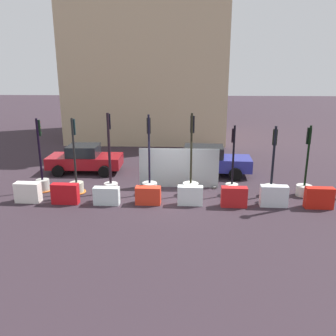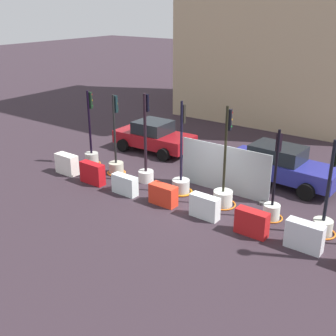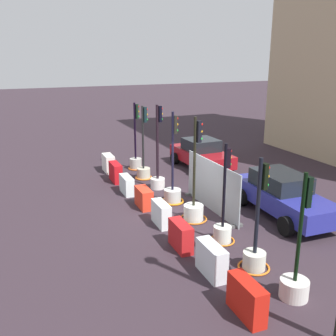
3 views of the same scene
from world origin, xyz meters
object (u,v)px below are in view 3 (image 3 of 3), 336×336
Objects in this scene: construction_barrier_5 at (181,236)px; car_blue_estate at (282,195)px; traffic_light_6 at (255,251)px; construction_barrier_2 at (127,185)px; construction_barrier_1 at (116,172)px; traffic_light_1 at (144,167)px; construction_barrier_4 at (161,214)px; construction_barrier_7 at (247,299)px; traffic_light_4 at (194,206)px; traffic_light_0 at (136,158)px; traffic_light_5 at (223,226)px; construction_barrier_0 at (108,163)px; traffic_light_3 at (173,190)px; construction_barrier_6 at (211,260)px; traffic_light_7 at (295,277)px; car_red_compact at (201,154)px; construction_barrier_3 at (144,198)px; traffic_light_2 at (158,172)px.

car_blue_estate reaches higher than construction_barrier_5.
traffic_light_6 is 2.91× the size of construction_barrier_2.
traffic_light_1 is at bearing 86.71° from construction_barrier_1.
construction_barrier_4 is 0.93× the size of construction_barrier_7.
traffic_light_4 is 2.24m from construction_barrier_5.
traffic_light_4 is 5.52m from construction_barrier_1.
traffic_light_0 is 1.07× the size of traffic_light_5.
construction_barrier_5 is at bearing -3.45° from construction_barrier_4.
construction_barrier_1 is 10.61m from construction_barrier_7.
traffic_light_5 is 7.35m from construction_barrier_1.
car_blue_estate is at bearing 107.26° from traffic_light_5.
construction_barrier_1 is (1.66, -0.10, 0.00)m from construction_barrier_0.
construction_barrier_7 is (5.26, -1.35, -0.10)m from traffic_light_4.
traffic_light_0 reaches higher than traffic_light_6.
traffic_light_3 is 2.19m from construction_barrier_2.
construction_barrier_7 is (10.61, 0.00, 0.01)m from construction_barrier_1.
construction_barrier_0 is at bearing -171.55° from traffic_light_5.
construction_barrier_6 is at bearing -7.74° from traffic_light_0.
traffic_light_7 is 2.96× the size of construction_barrier_5.
traffic_light_7 is at bearing 3.48° from traffic_light_6.
car_blue_estate is (6.26, 4.51, 0.36)m from construction_barrier_1.
construction_barrier_1 is at bearing -84.49° from car_red_compact.
construction_barrier_0 is 0.98× the size of construction_barrier_2.
traffic_light_4 is 3.47× the size of construction_barrier_3.
traffic_light_3 is 7.26m from construction_barrier_7.
car_blue_estate is at bearing 29.08° from construction_barrier_0.
traffic_light_4 is (5.27, -0.01, -0.01)m from traffic_light_1.
traffic_light_6 is 2.78× the size of construction_barrier_7.
traffic_light_6 is (3.62, 0.04, -0.00)m from traffic_light_4.
construction_barrier_1 is 1.06× the size of construction_barrier_5.
traffic_light_7 is at bearing 11.13° from construction_barrier_3.
traffic_light_5 is at bearing 14.88° from construction_barrier_2.
traffic_light_3 reaches higher than traffic_light_0.
traffic_light_4 is at bearing -30.38° from car_red_compact.
construction_barrier_2 is 5.35m from construction_barrier_5.
traffic_light_4 is at bearing 34.15° from construction_barrier_3.
construction_barrier_3 is at bearing 1.84° from construction_barrier_1.
traffic_light_2 is 3.70m from traffic_light_4.
traffic_light_3 is at bearing -179.67° from traffic_light_6.
construction_barrier_6 is (10.45, 0.02, 0.01)m from construction_barrier_0.
traffic_light_4 is at bearing -177.73° from traffic_light_5.
construction_barrier_3 is at bearing -179.93° from construction_barrier_6.
traffic_light_1 is 0.94× the size of traffic_light_2.
traffic_light_3 reaches higher than construction_barrier_7.
car_red_compact is at bearing 149.62° from traffic_light_4.
traffic_light_4 reaches higher than traffic_light_3.
traffic_light_5 is 3.27m from traffic_light_7.
traffic_light_4 is 3.25× the size of construction_barrier_1.
construction_barrier_7 is at bearing -0.47° from construction_barrier_0.
construction_barrier_5 is 0.27× the size of car_red_compact.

